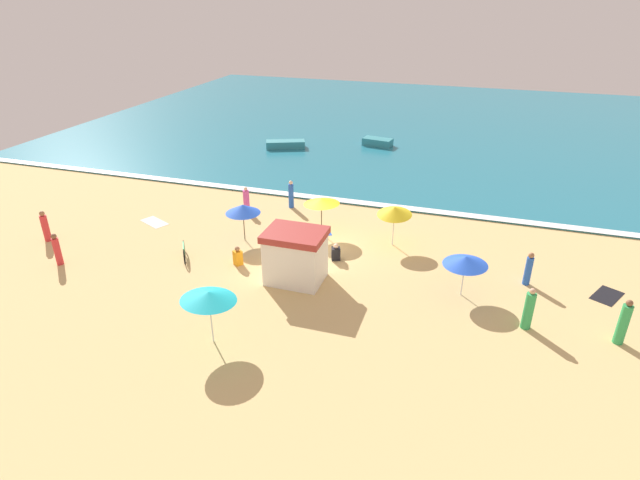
{
  "coord_description": "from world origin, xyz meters",
  "views": [
    {
      "loc": [
        7.59,
        -23.09,
        12.37
      ],
      "look_at": [
        0.46,
        -0.87,
        0.8
      ],
      "focal_mm": 29.06,
      "sensor_mm": 36.0,
      "label": 1
    }
  ],
  "objects_px": {
    "beachgoer_1": "(336,253)",
    "beachgoer_5": "(45,227)",
    "beach_umbrella_0": "(243,209)",
    "beach_umbrella_4": "(395,211)",
    "beach_umbrella_2": "(466,261)",
    "beachgoer_0": "(246,200)",
    "beachgoer_2": "(529,310)",
    "beach_umbrella_1": "(209,296)",
    "beach_umbrella_3": "(322,201)",
    "small_boat_1": "(378,142)",
    "beachgoer_3": "(57,250)",
    "beachgoer_7": "(291,195)",
    "small_boat_0": "(286,144)",
    "lifeguard_cabana": "(295,256)",
    "parked_bicycle": "(184,251)",
    "beachgoer_8": "(238,257)",
    "beachgoer_6": "(623,323)",
    "beachgoer_4": "(528,269)"
  },
  "relations": [
    {
      "from": "beachgoer_3",
      "to": "small_boat_1",
      "type": "relative_size",
      "value": 0.64
    },
    {
      "from": "beach_umbrella_1",
      "to": "beachgoer_2",
      "type": "height_order",
      "value": "beach_umbrella_1"
    },
    {
      "from": "beachgoer_4",
      "to": "beachgoer_6",
      "type": "height_order",
      "value": "beachgoer_6"
    },
    {
      "from": "beachgoer_7",
      "to": "small_boat_0",
      "type": "relative_size",
      "value": 0.52
    },
    {
      "from": "beachgoer_6",
      "to": "beachgoer_8",
      "type": "xyz_separation_m",
      "value": [
        -16.61,
        1.16,
        -0.46
      ]
    },
    {
      "from": "small_boat_1",
      "to": "beachgoer_4",
      "type": "bearing_deg",
      "value": -60.6
    },
    {
      "from": "beachgoer_1",
      "to": "beachgoer_5",
      "type": "bearing_deg",
      "value": -170.08
    },
    {
      "from": "beachgoer_1",
      "to": "small_boat_1",
      "type": "relative_size",
      "value": 0.34
    },
    {
      "from": "beachgoer_3",
      "to": "small_boat_1",
      "type": "bearing_deg",
      "value": 67.05
    },
    {
      "from": "beachgoer_1",
      "to": "small_boat_0",
      "type": "xyz_separation_m",
      "value": [
        -9.39,
        17.28,
        0.03
      ]
    },
    {
      "from": "beach_umbrella_1",
      "to": "beachgoer_5",
      "type": "xyz_separation_m",
      "value": [
        -12.67,
        5.14,
        -1.26
      ]
    },
    {
      "from": "small_boat_0",
      "to": "beachgoer_2",
      "type": "bearing_deg",
      "value": -48.29
    },
    {
      "from": "beach_umbrella_1",
      "to": "beach_umbrella_4",
      "type": "xyz_separation_m",
      "value": [
        5.03,
        10.29,
        -0.12
      ]
    },
    {
      "from": "beachgoer_0",
      "to": "beach_umbrella_2",
      "type": "bearing_deg",
      "value": -23.39
    },
    {
      "from": "beach_umbrella_4",
      "to": "small_boat_1",
      "type": "xyz_separation_m",
      "value": [
        -4.63,
        17.81,
        -1.54
      ]
    },
    {
      "from": "beach_umbrella_2",
      "to": "beachgoer_8",
      "type": "xyz_separation_m",
      "value": [
        -10.62,
        -0.51,
        -1.28
      ]
    },
    {
      "from": "parked_bicycle",
      "to": "beachgoer_7",
      "type": "xyz_separation_m",
      "value": [
        2.77,
        7.83,
        0.44
      ]
    },
    {
      "from": "beach_umbrella_3",
      "to": "beachgoer_0",
      "type": "xyz_separation_m",
      "value": [
        -5.22,
        1.54,
        -1.2
      ]
    },
    {
      "from": "parked_bicycle",
      "to": "beachgoer_0",
      "type": "xyz_separation_m",
      "value": [
        0.46,
        6.37,
        0.35
      ]
    },
    {
      "from": "beachgoer_0",
      "to": "small_boat_1",
      "type": "relative_size",
      "value": 0.61
    },
    {
      "from": "beach_umbrella_0",
      "to": "beach_umbrella_2",
      "type": "relative_size",
      "value": 0.86
    },
    {
      "from": "beach_umbrella_3",
      "to": "parked_bicycle",
      "type": "height_order",
      "value": "beach_umbrella_3"
    },
    {
      "from": "beachgoer_3",
      "to": "small_boat_0",
      "type": "height_order",
      "value": "beachgoer_3"
    },
    {
      "from": "beachgoer_1",
      "to": "beach_umbrella_0",
      "type": "bearing_deg",
      "value": 173.4
    },
    {
      "from": "beach_umbrella_2",
      "to": "beachgoer_1",
      "type": "xyz_separation_m",
      "value": [
        -6.21,
        1.46,
        -1.35
      ]
    },
    {
      "from": "beach_umbrella_1",
      "to": "beachgoer_5",
      "type": "relative_size",
      "value": 1.72
    },
    {
      "from": "lifeguard_cabana",
      "to": "beachgoer_5",
      "type": "bearing_deg",
      "value": -179.25
    },
    {
      "from": "parked_bicycle",
      "to": "beachgoer_3",
      "type": "distance_m",
      "value": 6.03
    },
    {
      "from": "lifeguard_cabana",
      "to": "beachgoer_1",
      "type": "relative_size",
      "value": 3.08
    },
    {
      "from": "lifeguard_cabana",
      "to": "beachgoer_3",
      "type": "relative_size",
      "value": 1.64
    },
    {
      "from": "beach_umbrella_2",
      "to": "beachgoer_2",
      "type": "bearing_deg",
      "value": -33.16
    },
    {
      "from": "beach_umbrella_4",
      "to": "beachgoer_6",
      "type": "bearing_deg",
      "value": -29.77
    },
    {
      "from": "beachgoer_8",
      "to": "lifeguard_cabana",
      "type": "bearing_deg",
      "value": -9.26
    },
    {
      "from": "beach_umbrella_3",
      "to": "beachgoer_8",
      "type": "relative_size",
      "value": 2.66
    },
    {
      "from": "beach_umbrella_2",
      "to": "beachgoer_4",
      "type": "height_order",
      "value": "beach_umbrella_2"
    },
    {
      "from": "beach_umbrella_1",
      "to": "small_boat_1",
      "type": "distance_m",
      "value": 28.16
    },
    {
      "from": "beach_umbrella_1",
      "to": "beach_umbrella_3",
      "type": "height_order",
      "value": "beach_umbrella_1"
    },
    {
      "from": "beach_umbrella_2",
      "to": "small_boat_1",
      "type": "xyz_separation_m",
      "value": [
        -8.44,
        21.75,
        -1.31
      ]
    },
    {
      "from": "beach_umbrella_3",
      "to": "small_boat_1",
      "type": "distance_m",
      "value": 17.73
    },
    {
      "from": "beach_umbrella_4",
      "to": "beachgoer_1",
      "type": "relative_size",
      "value": 2.58
    },
    {
      "from": "beachgoer_0",
      "to": "beachgoer_2",
      "type": "distance_m",
      "value": 17.29
    },
    {
      "from": "beachgoer_5",
      "to": "beach_umbrella_3",
      "type": "bearing_deg",
      "value": 21.16
    },
    {
      "from": "beachgoer_5",
      "to": "beach_umbrella_4",
      "type": "bearing_deg",
      "value": 16.23
    },
    {
      "from": "beachgoer_3",
      "to": "beachgoer_7",
      "type": "xyz_separation_m",
      "value": [
        8.28,
        10.24,
        0.03
      ]
    },
    {
      "from": "beach_umbrella_0",
      "to": "beach_umbrella_4",
      "type": "xyz_separation_m",
      "value": [
        7.67,
        1.86,
        0.14
      ]
    },
    {
      "from": "beachgoer_3",
      "to": "beachgoer_2",
      "type": "bearing_deg",
      "value": 3.77
    },
    {
      "from": "beachgoer_2",
      "to": "beachgoer_7",
      "type": "relative_size",
      "value": 1.05
    },
    {
      "from": "beachgoer_2",
      "to": "small_boat_0",
      "type": "height_order",
      "value": "beachgoer_2"
    },
    {
      "from": "lifeguard_cabana",
      "to": "beach_umbrella_2",
      "type": "xyz_separation_m",
      "value": [
        7.41,
        1.03,
        0.45
      ]
    },
    {
      "from": "small_boat_1",
      "to": "beachgoer_2",
      "type": "bearing_deg",
      "value": -64.74
    }
  ]
}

